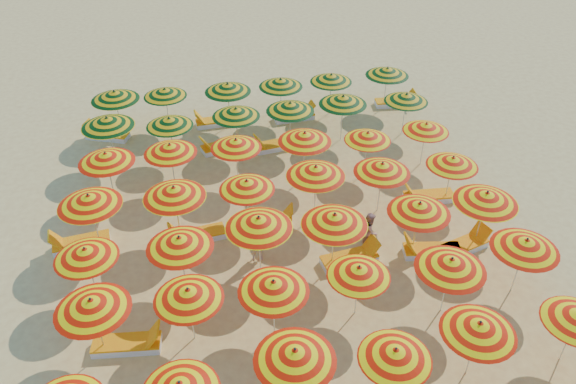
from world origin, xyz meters
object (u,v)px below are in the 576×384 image
object	(u,v)px
umbrella_38	(236,112)
umbrella_40	(343,100)
umbrella_32	(236,144)
umbrella_46	(331,78)
umbrella_14	(273,286)
lounger_7	(129,344)
umbrella_43	(165,92)
beachgoer_a	(257,243)
umbrella_31	(170,149)
lounger_20	(396,102)
lounger_13	(267,221)
lounger_17	(107,135)
umbrella_29	(453,161)
umbrella_44	(228,88)
umbrella_28	(382,168)
umbrella_23	(486,197)
umbrella_13	(188,294)
umbrella_16	(451,264)
lounger_11	(80,243)
lounger_15	(222,146)
lounger_10	(463,246)
umbrella_34	(368,136)
lounger_14	(427,196)
umbrella_42	(115,95)
umbrella_45	(281,83)
umbrella_9	(395,354)
lounger_12	(197,235)
umbrella_17	(526,245)
umbrella_27	(316,171)
umbrella_35	(426,127)
umbrella_25	(174,192)
lounger_18	(215,122)
umbrella_21	(335,219)
umbrella_36	(107,122)
umbrella_10	(479,328)
umbrella_12	(92,305)
umbrella_37	(169,122)
umbrella_24	(89,200)
umbrella_39	(290,107)
umbrella_41	(406,98)
beachgoer_b	(370,230)
lounger_8	(351,258)
umbrella_22	(419,208)
lounger_9	(430,251)
umbrella_8	(295,355)
umbrella_33	(305,137)
umbrella_18	(85,253)

from	to	relation	value
umbrella_38	umbrella_40	distance (m)	4.17
umbrella_32	umbrella_46	distance (m)	6.41
umbrella_14	lounger_7	size ratio (longest dim) A/B	1.18
umbrella_43	beachgoer_a	distance (m)	9.02
umbrella_31	lounger_20	bearing A→B (deg)	25.12
lounger_13	lounger_17	size ratio (longest dim) A/B	0.99
umbrella_29	umbrella_44	xyz separation A→B (m)	(-6.68, 6.65, 0.15)
umbrella_28	umbrella_23	bearing A→B (deg)	-42.44
umbrella_13	umbrella_16	xyz separation A→B (m)	(6.64, -0.33, 0.10)
lounger_11	lounger_15	distance (m)	6.90
lounger_7	lounger_10	xyz separation A→B (m)	(9.94, 1.83, 0.00)
umbrella_40	umbrella_34	bearing A→B (deg)	-85.23
lounger_14	umbrella_42	bearing A→B (deg)	-28.10
lounger_17	lounger_10	bearing A→B (deg)	163.13
umbrella_45	umbrella_44	bearing A→B (deg)	-176.22
umbrella_28	lounger_17	world-z (taller)	umbrella_28
umbrella_9	lounger_12	world-z (taller)	umbrella_9
umbrella_17	lounger_14	xyz separation A→B (m)	(-0.69, 4.46, -1.54)
umbrella_13	umbrella_27	distance (m)	6.08
umbrella_40	umbrella_35	bearing A→B (deg)	-43.37
umbrella_25	umbrella_46	bearing A→B (deg)	46.81
umbrella_43	lounger_17	xyz separation A→B (m)	(-2.51, -0.37, -1.46)
umbrella_31	umbrella_43	xyz separation A→B (m)	(-0.10, 4.50, -0.06)
lounger_13	lounger_14	distance (m)	5.62
lounger_15	lounger_18	bearing A→B (deg)	-104.29
umbrella_21	lounger_15	xyz separation A→B (m)	(-2.53, 7.22, -1.63)
umbrella_36	umbrella_42	world-z (taller)	umbrella_36
umbrella_32	umbrella_10	bearing A→B (deg)	-63.79
umbrella_14	umbrella_44	distance (m)	11.16
umbrella_12	umbrella_37	xyz separation A→B (m)	(2.00, 8.78, -0.09)
lounger_18	umbrella_24	bearing A→B (deg)	54.49
umbrella_32	umbrella_39	world-z (taller)	umbrella_39
lounger_18	umbrella_14	bearing A→B (deg)	88.07
umbrella_41	umbrella_35	bearing A→B (deg)	-92.93
umbrella_36	umbrella_39	xyz separation A→B (m)	(6.71, 0.03, -0.07)
lounger_7	lounger_14	size ratio (longest dim) A/B	1.01
umbrella_43	lounger_12	world-z (taller)	umbrella_43
lounger_10	lounger_20	world-z (taller)	same
umbrella_36	beachgoer_b	world-z (taller)	umbrella_36
umbrella_39	lounger_18	bearing A→B (deg)	140.58
umbrella_37	umbrella_9	bearing A→B (deg)	-68.07
umbrella_38	lounger_8	xyz separation A→B (m)	(2.54, -6.94, -1.53)
umbrella_12	umbrella_22	xyz separation A→B (m)	(8.97, 2.02, 0.02)
umbrella_46	umbrella_28	bearing A→B (deg)	-91.22
lounger_11	lounger_15	bearing A→B (deg)	-142.72
umbrella_23	umbrella_35	size ratio (longest dim) A/B	1.03
umbrella_16	umbrella_46	bearing A→B (deg)	90.60
lounger_9	lounger_15	size ratio (longest dim) A/B	0.99
umbrella_8	umbrella_27	distance (m)	7.01
umbrella_33	umbrella_18	bearing A→B (deg)	-146.95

